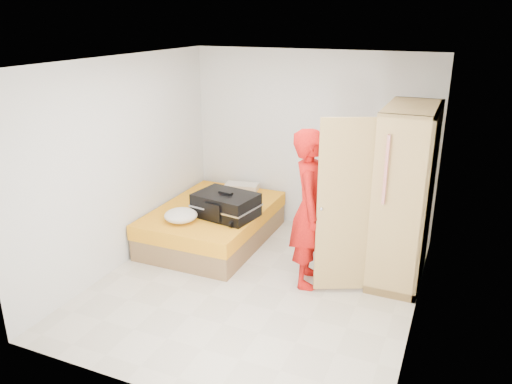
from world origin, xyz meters
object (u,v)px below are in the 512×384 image
at_px(wardrobe, 399,200).
at_px(suitcase, 226,205).
at_px(person, 311,209).
at_px(round_cushion, 181,215).
at_px(bed, 213,224).

height_order(wardrobe, suitcase, wardrobe).
distance_m(wardrobe, person, 1.06).
relative_size(person, round_cushion, 4.35).
bearing_deg(round_cushion, wardrobe, 11.59).
distance_m(wardrobe, round_cushion, 2.74).
bearing_deg(bed, wardrobe, -1.28).
distance_m(wardrobe, suitcase, 2.23).
distance_m(bed, wardrobe, 2.61).
bearing_deg(round_cushion, bed, 75.92).
height_order(bed, wardrobe, wardrobe).
xyz_separation_m(bed, person, (1.59, -0.58, 0.69)).
height_order(bed, round_cushion, round_cushion).
bearing_deg(suitcase, round_cushion, -129.76).
height_order(person, round_cushion, person).
bearing_deg(suitcase, person, -6.76).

